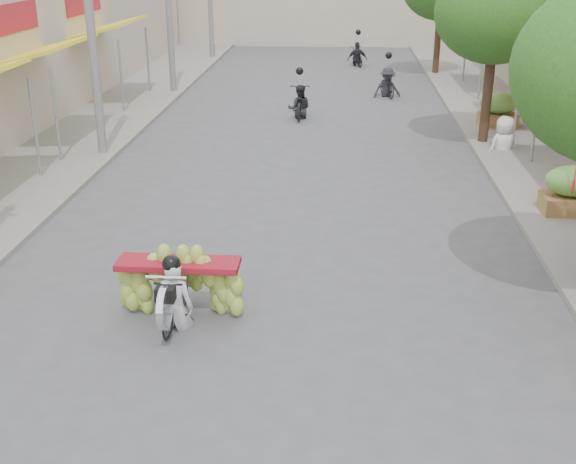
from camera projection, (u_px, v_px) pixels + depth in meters
The scene contains 12 objects.
ground at pixel (234, 438), 8.72m from camera, with size 120.00×120.00×0.00m, color #4E4E53.
sidewalk_left at pixel (83, 127), 23.04m from camera, with size 4.00×60.00×0.12m, color gray.
sidewalk_right at pixel (529, 135), 22.10m from camera, with size 4.00×60.00×0.12m, color gray.
utility_pole_mid at pixel (89, 6), 18.68m from camera, with size 0.60×0.24×8.00m.
street_tree_mid at pixel (496, 12), 19.89m from camera, with size 3.40×3.40×5.25m.
produce_crate_mid at pixel (573, 186), 15.44m from camera, with size 1.20×0.88×1.16m.
produce_crate_far at pixel (499, 107), 22.84m from camera, with size 1.20×0.88×1.16m.
banana_motorbike at pixel (176, 281), 11.21m from camera, with size 2.20×1.77×2.02m.
pedestrian at pixel (507, 116), 20.12m from camera, with size 1.06×0.85×1.87m.
bg_motorbike_a at pixel (299, 97), 24.29m from camera, with size 0.80×1.80×1.95m.
bg_motorbike_b at pixel (388, 74), 27.52m from camera, with size 1.17×1.63×1.95m.
bg_motorbike_c at pixel (358, 49), 34.50m from camera, with size 1.07×1.64×1.95m.
Camera 1 is at (1.17, -7.09, 5.58)m, focal length 45.00 mm.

